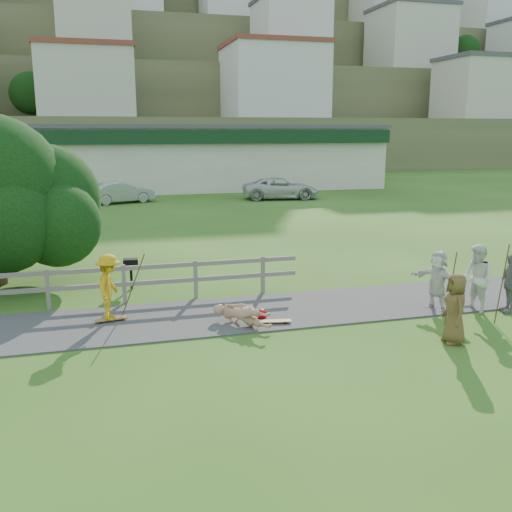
% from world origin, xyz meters
% --- Properties ---
extents(ground, '(260.00, 260.00, 0.00)m').
position_xyz_m(ground, '(0.00, 0.00, 0.00)').
color(ground, '#2F5919').
rests_on(ground, ground).
extents(path, '(34.00, 3.00, 0.04)m').
position_xyz_m(path, '(0.00, 1.50, 0.02)').
color(path, '#323234').
rests_on(path, ground).
extents(fence, '(15.05, 0.10, 1.10)m').
position_xyz_m(fence, '(-4.62, 3.30, 0.72)').
color(fence, slate).
rests_on(fence, ground).
extents(strip_mall, '(32.50, 10.75, 5.10)m').
position_xyz_m(strip_mall, '(4.00, 34.94, 2.58)').
color(strip_mall, beige).
rests_on(strip_mall, ground).
extents(hillside, '(220.00, 67.00, 47.50)m').
position_xyz_m(hillside, '(0.00, 91.31, 14.41)').
color(hillside, '#545B35').
rests_on(hillside, ground).
extents(skater_rider, '(0.87, 1.19, 1.65)m').
position_xyz_m(skater_rider, '(-2.41, 1.72, 0.83)').
color(skater_rider, gold).
rests_on(skater_rider, ground).
extents(skater_fallen, '(1.51, 1.32, 0.59)m').
position_xyz_m(skater_fallen, '(0.69, 0.60, 0.30)').
color(skater_fallen, tan).
rests_on(skater_fallen, ground).
extents(spectator_a, '(0.80, 0.97, 1.81)m').
position_xyz_m(spectator_a, '(6.93, 0.05, 0.91)').
color(spectator_a, silver).
rests_on(spectator_a, ground).
extents(spectator_b, '(0.62, 0.99, 1.57)m').
position_xyz_m(spectator_b, '(7.76, -0.18, 0.79)').
color(spectator_b, gray).
rests_on(spectator_b, ground).
extents(spectator_c, '(0.67, 0.88, 1.62)m').
position_xyz_m(spectator_c, '(5.05, -1.75, 0.81)').
color(spectator_c, brown).
rests_on(spectator_c, ground).
extents(spectator_d, '(0.96, 1.58, 1.62)m').
position_xyz_m(spectator_d, '(6.02, 0.49, 0.81)').
color(spectator_d, silver).
rests_on(spectator_d, ground).
extents(car_silver, '(4.55, 2.79, 1.42)m').
position_xyz_m(car_silver, '(-1.17, 26.02, 0.71)').
color(car_silver, '#A3A4AB').
rests_on(car_silver, ground).
extents(car_white, '(5.53, 3.10, 1.46)m').
position_xyz_m(car_white, '(9.62, 25.40, 0.73)').
color(car_white, silver).
rests_on(car_white, ground).
extents(bbq, '(0.46, 0.36, 0.94)m').
position_xyz_m(bbq, '(-1.73, 4.74, 0.47)').
color(bbq, black).
rests_on(bbq, ground).
extents(longboard_rider, '(0.81, 0.32, 0.09)m').
position_xyz_m(longboard_rider, '(-2.41, 1.72, 0.04)').
color(longboard_rider, '#945D30').
rests_on(longboard_rider, ground).
extents(longboard_fallen, '(0.86, 0.34, 0.09)m').
position_xyz_m(longboard_fallen, '(1.49, 0.50, 0.05)').
color(longboard_fallen, '#945D30').
rests_on(longboard_fallen, ground).
extents(helmet, '(0.28, 0.28, 0.28)m').
position_xyz_m(helmet, '(1.29, 0.95, 0.14)').
color(helmet, '#B30515').
rests_on(helmet, ground).
extents(pole_rider, '(0.03, 0.03, 1.76)m').
position_xyz_m(pole_rider, '(-1.81, 2.12, 0.88)').
color(pole_rider, '#543721').
rests_on(pole_rider, ground).
extents(pole_spec_left, '(0.03, 0.03, 1.85)m').
position_xyz_m(pole_spec_left, '(5.67, -0.63, 0.92)').
color(pole_spec_left, '#543721').
rests_on(pole_spec_left, ground).
extents(pole_spec_right, '(0.03, 0.03, 2.02)m').
position_xyz_m(pole_spec_right, '(6.94, -0.87, 1.01)').
color(pole_spec_right, '#543721').
rests_on(pole_spec_right, ground).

